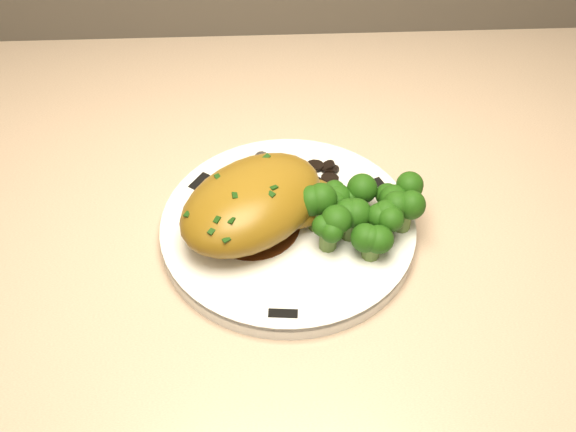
{
  "coord_description": "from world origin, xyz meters",
  "views": [
    {
      "loc": [
        0.55,
        1.15,
        1.36
      ],
      "look_at": [
        0.57,
        1.62,
        0.86
      ],
      "focal_mm": 45.0,
      "sensor_mm": 36.0,
      "label": 1
    }
  ],
  "objects_px": {
    "counter": "(5,411)",
    "broccoli_florets": "(365,212)",
    "chicken_breast": "(258,203)",
    "plate": "(288,229)"
  },
  "relations": [
    {
      "from": "counter",
      "to": "chicken_breast",
      "type": "xyz_separation_m",
      "value": [
        0.37,
        -0.05,
        0.46
      ]
    },
    {
      "from": "counter",
      "to": "broccoli_florets",
      "type": "bearing_deg",
      "value": -6.81
    },
    {
      "from": "counter",
      "to": "chicken_breast",
      "type": "distance_m",
      "value": 0.59
    },
    {
      "from": "counter",
      "to": "broccoli_florets",
      "type": "height_order",
      "value": "counter"
    },
    {
      "from": "plate",
      "to": "counter",
      "type": "bearing_deg",
      "value": 173.26
    },
    {
      "from": "counter",
      "to": "broccoli_florets",
      "type": "relative_size",
      "value": 16.8
    },
    {
      "from": "counter",
      "to": "chicken_breast",
      "type": "relative_size",
      "value": 10.53
    },
    {
      "from": "chicken_breast",
      "to": "broccoli_florets",
      "type": "relative_size",
      "value": 1.59
    },
    {
      "from": "chicken_breast",
      "to": "broccoli_florets",
      "type": "height_order",
      "value": "chicken_breast"
    },
    {
      "from": "counter",
      "to": "plate",
      "type": "relative_size",
      "value": 7.81
    }
  ]
}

